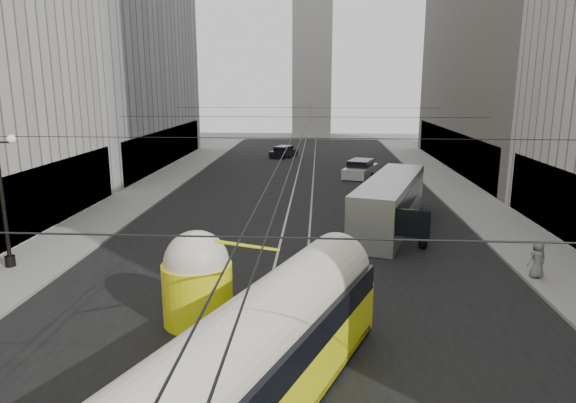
# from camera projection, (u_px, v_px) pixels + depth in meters

# --- Properties ---
(road) EXTENTS (20.00, 85.00, 0.02)m
(road) POSITION_uv_depth(u_px,v_px,m) (301.00, 202.00, 36.53)
(road) COLOR black
(road) RESTS_ON ground
(sidewalk_left) EXTENTS (4.00, 72.00, 0.15)m
(sidewalk_left) POSITION_uv_depth(u_px,v_px,m) (151.00, 189.00, 40.63)
(sidewalk_left) COLOR gray
(sidewalk_left) RESTS_ON ground
(sidewalk_right) EXTENTS (4.00, 72.00, 0.15)m
(sidewalk_right) POSITION_uv_depth(u_px,v_px,m) (459.00, 193.00, 39.21)
(sidewalk_right) COLOR gray
(sidewalk_right) RESTS_ON ground
(rail_left) EXTENTS (0.12, 85.00, 0.04)m
(rail_left) POSITION_uv_depth(u_px,v_px,m) (291.00, 201.00, 36.57)
(rail_left) COLOR gray
(rail_left) RESTS_ON ground
(rail_right) EXTENTS (0.12, 85.00, 0.04)m
(rail_right) POSITION_uv_depth(u_px,v_px,m) (312.00, 202.00, 36.49)
(rail_right) COLOR gray
(rail_right) RESTS_ON ground
(building_left_far) EXTENTS (12.60, 28.60, 28.60)m
(building_left_far) POSITION_uv_depth(u_px,v_px,m) (101.00, 19.00, 49.59)
(building_left_far) COLOR #999999
(building_left_far) RESTS_ON ground
(distant_tower) EXTENTS (6.00, 6.00, 31.36)m
(distant_tower) POSITION_uv_depth(u_px,v_px,m) (313.00, 39.00, 79.40)
(distant_tower) COLOR #B2AFA8
(distant_tower) RESTS_ON ground
(lamppost_left_mid) EXTENTS (1.86, 0.44, 6.37)m
(lamppost_left_mid) POSITION_uv_depth(u_px,v_px,m) (1.00, 188.00, 22.33)
(lamppost_left_mid) COLOR black
(lamppost_left_mid) RESTS_ON sidewalk_left
(catenary) EXTENTS (25.00, 72.00, 0.23)m
(catenary) POSITION_uv_depth(u_px,v_px,m) (303.00, 119.00, 34.23)
(catenary) COLOR black
(catenary) RESTS_ON ground
(streetcar) EXTENTS (7.29, 14.37, 3.36)m
(streetcar) POSITION_uv_depth(u_px,v_px,m) (241.00, 375.00, 11.77)
(streetcar) COLOR #F4F915
(streetcar) RESTS_ON ground
(city_bus) EXTENTS (5.72, 11.87, 2.91)m
(city_bus) POSITION_uv_depth(u_px,v_px,m) (390.00, 201.00, 29.59)
(city_bus) COLOR #A0A1A5
(city_bus) RESTS_ON ground
(sedan_white_far) EXTENTS (3.57, 5.33, 1.56)m
(sedan_white_far) POSITION_uv_depth(u_px,v_px,m) (360.00, 169.00, 46.09)
(sedan_white_far) COLOR silver
(sedan_white_far) RESTS_ON ground
(sedan_dark_far) EXTENTS (3.14, 4.34, 1.27)m
(sedan_dark_far) POSITION_uv_depth(u_px,v_px,m) (284.00, 152.00, 58.72)
(sedan_dark_far) COLOR black
(sedan_dark_far) RESTS_ON ground
(pedestrian_sidewalk_right) EXTENTS (0.90, 0.69, 1.62)m
(pedestrian_sidewalk_right) POSITION_uv_depth(u_px,v_px,m) (537.00, 259.00, 21.64)
(pedestrian_sidewalk_right) COLOR slate
(pedestrian_sidewalk_right) RESTS_ON sidewalk_right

